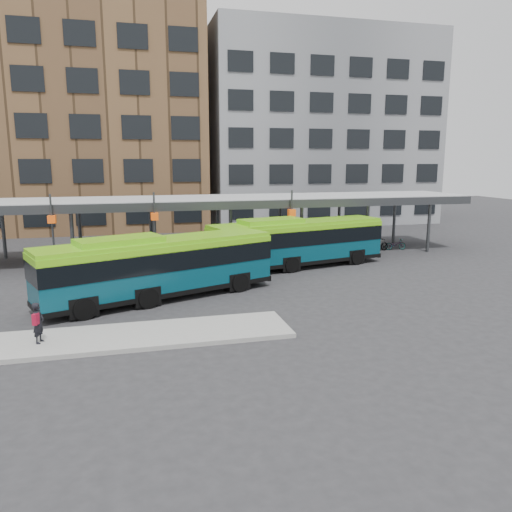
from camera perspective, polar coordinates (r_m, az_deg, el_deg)
The scene contains 9 objects.
ground at distance 23.37m, azimuth -2.51°, elevation -5.94°, with size 120.00×120.00×0.00m, color #28282B.
boarding_island at distance 20.06m, azimuth -16.41°, elevation -9.02°, with size 14.00×3.00×0.18m, color gray.
canopy at distance 35.16m, azimuth -7.02°, elevation 6.19°, with size 40.00×6.53×4.80m.
building_brick at distance 54.32m, azimuth -20.81°, elevation 14.73°, with size 26.00×14.00×22.00m, color brown.
building_grey at distance 57.76m, azimuth 6.68°, elevation 14.09°, with size 24.00×14.00×20.00m, color slate.
bus_front at distance 24.88m, azimuth -11.06°, elevation -1.06°, with size 11.90×6.55×3.25m.
bus_rear at distance 31.78m, azimuth 4.69°, elevation 1.68°, with size 11.96×5.18×3.23m.
pedestrian at distance 19.98m, azimuth -23.62°, elevation -6.99°, with size 0.50×0.65×1.52m.
bike_rack at distance 38.56m, azimuth 12.46°, elevation 1.29°, with size 5.98×1.50×1.07m.
Camera 1 is at (-4.57, -21.88, 6.80)m, focal length 35.00 mm.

